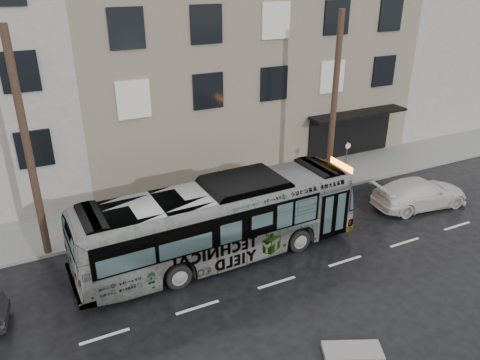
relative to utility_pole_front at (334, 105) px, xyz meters
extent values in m
plane|color=black|center=(-6.50, -3.30, -4.65)|extent=(120.00, 120.00, 0.00)
cube|color=gray|center=(-6.50, 1.60, -4.58)|extent=(90.00, 3.60, 0.15)
cube|color=#756A5A|center=(-1.50, 9.40, 0.85)|extent=(20.00, 12.00, 11.00)
cube|color=#A8A69F|center=(17.50, 9.40, 1.35)|extent=(18.00, 12.00, 12.00)
cylinder|color=#493024|center=(0.00, 0.00, 0.00)|extent=(0.30, 0.30, 9.00)
cylinder|color=#493024|center=(-14.00, 0.00, 0.00)|extent=(0.30, 0.30, 9.00)
cylinder|color=slate|center=(1.10, 0.00, -3.30)|extent=(0.06, 0.06, 2.40)
imported|color=#B2B2B2|center=(-7.68, -3.18, -3.03)|extent=(11.71, 3.03, 3.24)
imported|color=silver|center=(2.99, -3.50, -3.94)|extent=(5.10, 2.54, 1.42)
cube|color=gray|center=(-6.24, -9.92, -4.56)|extent=(1.97, 1.48, 0.18)
camera|label=1|loc=(-14.15, -18.13, 6.13)|focal=35.00mm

